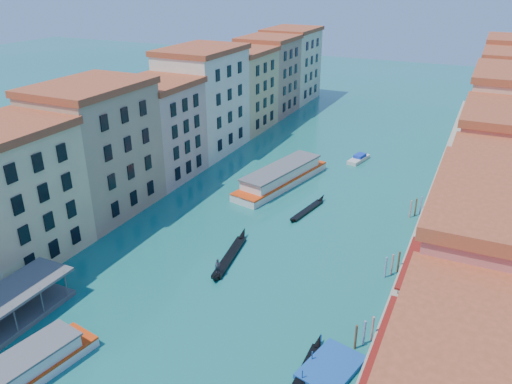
{
  "coord_description": "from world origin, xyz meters",
  "views": [
    {
      "loc": [
        26.29,
        -14.77,
        34.96
      ],
      "look_at": [
        0.03,
        40.85,
        7.31
      ],
      "focal_mm": 35.0,
      "sensor_mm": 36.0,
      "label": 1
    }
  ],
  "objects_px": {
    "gondola_right": "(303,374)",
    "blue_dock": "(331,367)",
    "vaporetto_stop": "(1,318)",
    "vaporetto_near": "(4,382)",
    "vaporetto_far": "(281,176)",
    "gondola_fore": "(230,255)"
  },
  "relations": [
    {
      "from": "vaporetto_stop",
      "to": "gondola_right",
      "type": "relative_size",
      "value": 1.5
    },
    {
      "from": "vaporetto_stop",
      "to": "gondola_right",
      "type": "distance_m",
      "value": 31.93
    },
    {
      "from": "vaporetto_near",
      "to": "blue_dock",
      "type": "distance_m",
      "value": 29.85
    },
    {
      "from": "vaporetto_near",
      "to": "gondola_right",
      "type": "xyz_separation_m",
      "value": [
        23.58,
        13.07,
        -0.76
      ]
    },
    {
      "from": "vaporetto_far",
      "to": "gondola_right",
      "type": "height_order",
      "value": "vaporetto_far"
    },
    {
      "from": "vaporetto_stop",
      "to": "gondola_right",
      "type": "bearing_deg",
      "value": 12.8
    },
    {
      "from": "vaporetto_stop",
      "to": "vaporetto_near",
      "type": "xyz_separation_m",
      "value": [
        7.54,
        -6.0,
        -0.26
      ]
    },
    {
      "from": "vaporetto_near",
      "to": "vaporetto_far",
      "type": "xyz_separation_m",
      "value": [
        4.14,
        54.58,
        0.31
      ]
    },
    {
      "from": "vaporetto_stop",
      "to": "vaporetto_near",
      "type": "bearing_deg",
      "value": -38.5
    },
    {
      "from": "gondola_right",
      "to": "blue_dock",
      "type": "bearing_deg",
      "value": 45.03
    },
    {
      "from": "gondola_right",
      "to": "blue_dock",
      "type": "xyz_separation_m",
      "value": [
        2.09,
        2.14,
        -0.15
      ]
    },
    {
      "from": "vaporetto_far",
      "to": "gondola_fore",
      "type": "relative_size",
      "value": 1.7
    },
    {
      "from": "vaporetto_far",
      "to": "blue_dock",
      "type": "xyz_separation_m",
      "value": [
        21.53,
        -39.37,
        -1.23
      ]
    },
    {
      "from": "gondola_right",
      "to": "gondola_fore",
      "type": "bearing_deg",
      "value": 134.99
    },
    {
      "from": "blue_dock",
      "to": "vaporetto_near",
      "type": "bearing_deg",
      "value": -135.59
    },
    {
      "from": "vaporetto_stop",
      "to": "vaporetto_far",
      "type": "xyz_separation_m",
      "value": [
        11.68,
        48.58,
        0.06
      ]
    },
    {
      "from": "vaporetto_near",
      "to": "vaporetto_far",
      "type": "height_order",
      "value": "vaporetto_far"
    },
    {
      "from": "vaporetto_stop",
      "to": "blue_dock",
      "type": "bearing_deg",
      "value": 15.51
    },
    {
      "from": "gondola_fore",
      "to": "vaporetto_near",
      "type": "bearing_deg",
      "value": -113.31
    },
    {
      "from": "gondola_fore",
      "to": "blue_dock",
      "type": "xyz_separation_m",
      "value": [
        18.13,
        -13.5,
        -0.19
      ]
    },
    {
      "from": "vaporetto_near",
      "to": "vaporetto_far",
      "type": "distance_m",
      "value": 54.74
    },
    {
      "from": "vaporetto_stop",
      "to": "vaporetto_far",
      "type": "distance_m",
      "value": 49.97
    }
  ]
}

